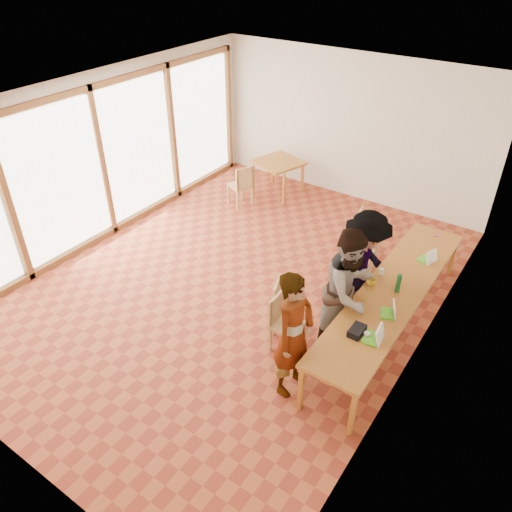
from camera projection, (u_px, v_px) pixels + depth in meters
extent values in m
plane|color=#A24927|center=(237.00, 283.00, 8.32)|extent=(8.00, 8.00, 0.00)
cube|color=beige|center=(350.00, 128.00, 10.22)|extent=(6.00, 0.10, 3.00)
cube|color=beige|center=(432.00, 269.00, 6.07)|extent=(0.10, 8.00, 3.00)
cube|color=white|center=(101.00, 159.00, 8.87)|extent=(0.10, 8.00, 3.00)
cube|color=white|center=(232.00, 102.00, 6.63)|extent=(6.00, 8.00, 0.04)
cube|color=#B67A28|center=(393.00, 291.00, 6.96)|extent=(0.80, 4.00, 0.05)
cube|color=#B67A28|center=(301.00, 388.00, 6.00)|extent=(0.06, 0.06, 0.70)
cube|color=#B67A28|center=(413.00, 245.00, 8.66)|extent=(0.06, 0.06, 0.70)
cube|color=#B67A28|center=(353.00, 414.00, 5.69)|extent=(0.06, 0.06, 0.70)
cube|color=#B67A28|center=(453.00, 257.00, 8.34)|extent=(0.06, 0.06, 0.70)
cube|color=#B67A28|center=(278.00, 162.00, 10.68)|extent=(0.90, 0.90, 0.05)
cube|color=#B67A28|center=(253.00, 180.00, 10.80)|extent=(0.05, 0.05, 0.70)
cube|color=#B67A28|center=(273.00, 168.00, 11.34)|extent=(0.05, 0.05, 0.70)
cube|color=#B67A28|center=(284.00, 190.00, 10.44)|extent=(0.05, 0.05, 0.70)
cube|color=#B67A28|center=(302.00, 176.00, 10.97)|extent=(0.05, 0.05, 0.70)
cube|color=tan|center=(287.00, 325.00, 6.85)|extent=(0.41, 0.41, 0.04)
cube|color=tan|center=(276.00, 308.00, 6.81)|extent=(0.05, 0.40, 0.42)
cube|color=tan|center=(288.00, 308.00, 7.17)|extent=(0.49, 0.49, 0.04)
cube|color=tan|center=(276.00, 295.00, 7.09)|extent=(0.17, 0.37, 0.40)
cube|color=tan|center=(368.00, 237.00, 8.69)|extent=(0.50, 0.50, 0.04)
cube|color=tan|center=(358.00, 223.00, 8.61)|extent=(0.12, 0.43, 0.45)
cube|color=tan|center=(358.00, 254.00, 8.20)|extent=(0.53, 0.53, 0.04)
cube|color=tan|center=(347.00, 237.00, 8.13)|extent=(0.11, 0.46, 0.48)
cube|color=tan|center=(240.00, 186.00, 10.39)|extent=(0.56, 0.56, 0.04)
cube|color=tan|center=(245.00, 178.00, 10.12)|extent=(0.20, 0.41, 0.45)
imported|color=gray|center=(294.00, 335.00, 6.00)|extent=(0.45, 0.66, 1.76)
imported|color=gray|center=(349.00, 291.00, 6.62)|extent=(0.89, 1.04, 1.87)
imported|color=gray|center=(363.00, 269.00, 7.10)|extent=(0.70, 1.18, 1.81)
cube|color=#55CC21|center=(371.00, 338.00, 6.12)|extent=(0.21, 0.28, 0.03)
cube|color=white|center=(380.00, 335.00, 6.03)|extent=(0.10, 0.25, 0.22)
cube|color=#55CC21|center=(387.00, 314.00, 6.51)|extent=(0.24, 0.28, 0.02)
cube|color=white|center=(395.00, 309.00, 6.45)|extent=(0.14, 0.22, 0.19)
cube|color=#55CC21|center=(426.00, 259.00, 7.55)|extent=(0.24, 0.29, 0.03)
cube|color=white|center=(432.00, 257.00, 7.45)|extent=(0.14, 0.23, 0.20)
imported|color=gold|center=(371.00, 282.00, 7.01)|extent=(0.14, 0.14, 0.10)
cylinder|color=#136230|center=(399.00, 283.00, 6.84)|extent=(0.07, 0.07, 0.28)
cylinder|color=silver|center=(381.00, 271.00, 7.23)|extent=(0.07, 0.07, 0.09)
cylinder|color=white|center=(367.00, 335.00, 6.15)|extent=(0.08, 0.08, 0.06)
cube|color=#C33A7A|center=(437.00, 235.00, 8.14)|extent=(0.05, 0.10, 0.01)
cube|color=black|center=(357.00, 331.00, 6.18)|extent=(0.16, 0.26, 0.09)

